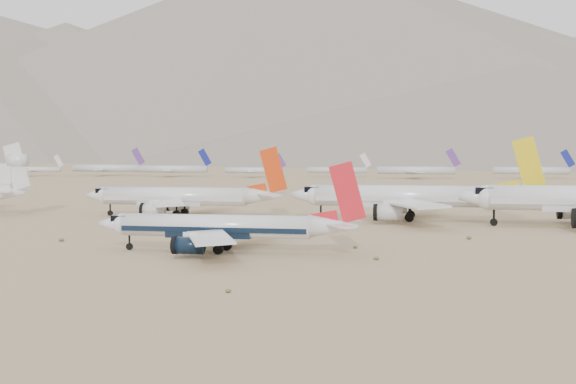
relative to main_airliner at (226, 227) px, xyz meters
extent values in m
plane|color=#82674B|center=(-1.23, -5.67, -3.85)|extent=(7000.00, 7000.00, 0.00)
cylinder|color=white|center=(-1.79, 0.00, 0.17)|extent=(29.55, 3.49, 3.49)
cube|color=black|center=(-1.79, 0.00, -0.27)|extent=(28.96, 3.55, 0.79)
sphere|color=white|center=(-16.56, 0.00, 0.17)|extent=(3.49, 3.49, 3.49)
cube|color=black|center=(-17.09, 0.00, 1.13)|extent=(2.44, 2.27, 0.87)
cone|color=white|center=(16.47, 0.00, 0.43)|extent=(7.39, 3.49, 3.49)
cube|color=white|center=(0.49, -10.36, -0.44)|extent=(11.41, 17.98, 0.55)
cube|color=white|center=(17.91, -3.40, 0.87)|extent=(4.69, 6.13, 0.21)
cylinder|color=black|center=(-3.43, -7.26, -2.02)|extent=(4.10, 2.51, 2.51)
cube|color=white|center=(0.49, 10.36, -0.44)|extent=(11.41, 17.98, 0.55)
cube|color=white|center=(17.91, 3.40, 0.87)|extent=(4.69, 6.13, 0.21)
cylinder|color=black|center=(-3.43, 7.26, -2.02)|extent=(4.10, 2.51, 2.51)
cube|color=red|center=(18.53, 0.00, 5.53)|extent=(5.60, 0.28, 9.23)
cylinder|color=black|center=(-15.69, 0.00, -3.32)|extent=(1.05, 0.44, 1.05)
cylinder|color=black|center=(-0.56, -2.44, -3.11)|extent=(1.47, 0.87, 1.47)
cylinder|color=black|center=(-0.56, 2.44, -3.11)|extent=(1.47, 0.87, 1.47)
sphere|color=white|center=(41.32, 51.88, 2.05)|extent=(5.12, 5.12, 5.12)
cube|color=black|center=(40.55, 51.88, 3.45)|extent=(3.59, 3.33, 1.28)
cylinder|color=silver|center=(60.10, 62.33, -1.16)|extent=(5.87, 3.69, 3.69)
cylinder|color=black|center=(42.60, 51.88, -3.08)|extent=(1.54, 0.64, 1.54)
cylinder|color=white|center=(23.49, 61.05, 1.61)|extent=(39.02, 4.74, 4.74)
cube|color=silver|center=(23.49, 61.05, 1.01)|extent=(38.24, 4.81, 1.07)
sphere|color=white|center=(3.98, 61.05, 1.61)|extent=(4.74, 4.74, 4.74)
cube|color=black|center=(3.27, 61.05, 2.91)|extent=(3.32, 3.08, 1.19)
cone|color=white|center=(47.60, 61.05, 1.96)|extent=(9.75, 4.74, 4.74)
cube|color=white|center=(26.50, 47.30, 0.78)|extent=(15.07, 23.75, 0.73)
cube|color=white|center=(49.50, 56.55, 2.56)|extent=(6.19, 8.10, 0.28)
cylinder|color=silver|center=(21.32, 51.40, -1.36)|extent=(5.42, 3.41, 3.41)
cube|color=white|center=(26.50, 74.80, 0.78)|extent=(15.07, 23.75, 0.73)
cube|color=white|center=(49.50, 65.56, 2.56)|extent=(6.19, 8.10, 0.28)
cylinder|color=silver|center=(21.32, 70.71, -1.36)|extent=(5.42, 3.41, 3.41)
cube|color=yellow|center=(50.31, 61.05, 8.72)|extent=(7.39, 0.38, 12.18)
cylinder|color=black|center=(5.16, 61.05, -3.13)|extent=(1.42, 0.59, 1.42)
cylinder|color=black|center=(25.11, 57.73, -2.85)|extent=(1.99, 1.19, 1.99)
cylinder|color=black|center=(25.11, 64.37, -2.85)|extent=(1.99, 1.19, 1.99)
cylinder|color=white|center=(-29.32, 60.69, 0.98)|extent=(34.32, 4.19, 4.19)
cube|color=silver|center=(-29.32, 60.69, 0.45)|extent=(33.64, 4.26, 0.94)
sphere|color=white|center=(-46.49, 60.69, 0.98)|extent=(4.19, 4.19, 4.19)
cube|color=black|center=(-47.12, 60.69, 2.13)|extent=(2.94, 2.73, 1.05)
cone|color=white|center=(-8.11, 60.69, 1.29)|extent=(8.58, 4.19, 4.19)
cube|color=white|center=(-26.67, 48.58, 0.24)|extent=(13.26, 20.89, 0.65)
cube|color=white|center=(-6.44, 56.72, 1.82)|extent=(5.45, 7.12, 0.25)
cylinder|color=silver|center=(-31.23, 52.18, -1.65)|extent=(4.77, 3.02, 3.02)
cube|color=white|center=(-26.67, 72.80, 0.24)|extent=(13.26, 20.89, 0.65)
cube|color=white|center=(-6.44, 64.65, 1.82)|extent=(5.45, 7.12, 0.25)
cylinder|color=silver|center=(-31.23, 69.19, -1.65)|extent=(4.77, 3.02, 3.02)
cube|color=red|center=(-5.73, 60.69, 7.24)|extent=(6.50, 0.34, 10.72)
cylinder|color=black|center=(-45.44, 60.69, -3.22)|extent=(1.26, 0.52, 1.26)
cylinder|color=black|center=(-27.89, 57.75, -2.96)|extent=(1.76, 1.05, 1.76)
cylinder|color=black|center=(-27.89, 63.63, -2.96)|extent=(1.76, 1.05, 1.76)
cone|color=white|center=(-69.92, 56.92, 1.56)|extent=(9.21, 4.41, 4.41)
cube|color=white|center=(-68.13, 52.68, 2.11)|extent=(5.85, 7.65, 0.26)
cube|color=white|center=(-68.13, 61.17, 2.11)|extent=(5.85, 7.65, 0.26)
cube|color=white|center=(-67.36, 56.92, 7.93)|extent=(6.99, 0.35, 11.51)
cylinder|color=white|center=(-67.11, 56.92, 9.35)|extent=(4.61, 2.86, 2.86)
cylinder|color=silver|center=(-208.58, 325.02, 0.11)|extent=(31.38, 3.10, 3.10)
cube|color=white|center=(-193.81, 325.02, 5.35)|extent=(6.25, 0.31, 7.87)
cube|color=silver|center=(-208.58, 316.90, -0.36)|extent=(8.27, 14.45, 0.31)
cube|color=silver|center=(-208.58, 333.14, -0.36)|extent=(8.27, 14.45, 0.31)
cylinder|color=silver|center=(-170.09, 340.44, 0.70)|extent=(43.43, 4.29, 4.29)
cube|color=#5E3488|center=(-149.65, 340.44, 7.96)|extent=(8.65, 0.43, 10.89)
cube|color=silver|center=(-170.09, 329.19, 0.06)|extent=(11.44, 19.99, 0.43)
cube|color=silver|center=(-170.09, 351.68, 0.06)|extent=(11.44, 19.99, 0.43)
cylinder|color=silver|center=(-124.46, 331.20, 0.61)|extent=(41.61, 4.11, 4.11)
cube|color=navy|center=(-104.88, 331.20, 7.56)|extent=(8.29, 0.41, 10.44)
cube|color=silver|center=(-124.46, 320.43, -0.01)|extent=(10.96, 19.15, 0.41)
cube|color=silver|center=(-124.46, 341.97, -0.01)|extent=(10.96, 19.15, 0.41)
cylinder|color=silver|center=(-74.81, 328.01, 0.20)|extent=(33.28, 3.29, 3.29)
cube|color=#5E3488|center=(-59.15, 328.01, 5.76)|extent=(6.63, 0.33, 8.35)
cube|color=silver|center=(-74.81, 319.40, -0.29)|extent=(8.77, 15.32, 0.33)
cube|color=silver|center=(-74.81, 336.63, -0.29)|extent=(8.77, 15.32, 0.33)
cylinder|color=silver|center=(-28.09, 338.06, 0.26)|extent=(34.51, 3.41, 3.41)
cube|color=white|center=(-11.85, 338.06, 6.03)|extent=(6.87, 0.34, 8.66)
cube|color=silver|center=(-28.09, 329.13, -0.25)|extent=(9.09, 15.89, 0.34)
cube|color=silver|center=(-28.09, 346.99, -0.25)|extent=(9.09, 15.89, 0.34)
cylinder|color=silver|center=(17.07, 326.25, 0.64)|extent=(42.15, 4.16, 4.16)
cube|color=#5E3488|center=(36.90, 326.25, 7.68)|extent=(8.39, 0.42, 10.57)
cube|color=silver|center=(17.07, 315.34, 0.01)|extent=(11.10, 19.40, 0.42)
cube|color=silver|center=(17.07, 337.16, 0.01)|extent=(11.10, 19.40, 0.42)
cylinder|color=silver|center=(78.77, 336.95, 0.54)|extent=(40.28, 3.98, 3.98)
cube|color=navy|center=(97.72, 336.95, 7.27)|extent=(8.02, 0.40, 10.10)
cube|color=silver|center=(78.77, 326.53, -0.05)|extent=(10.61, 18.54, 0.40)
cube|color=silver|center=(78.77, 347.38, -0.05)|extent=(10.61, 18.54, 0.40)
cone|color=slate|center=(-801.23, 1554.33, 146.15)|extent=(1800.00, 1800.00, 300.00)
cone|color=slate|center=(-301.23, 1684.33, 231.15)|extent=(2444.00, 2444.00, 470.00)
cone|color=slate|center=(198.77, 1474.33, 116.15)|extent=(1824.00, 1824.00, 240.00)
cone|color=slate|center=(148.77, 1094.33, 66.15)|extent=(1260.00, 1260.00, 140.00)
ellipsoid|color=brown|center=(-31.63, 8.73, -3.55)|extent=(0.98, 0.98, 0.54)
ellipsoid|color=brown|center=(9.47, -33.37, -3.64)|extent=(0.70, 0.70, 0.39)
ellipsoid|color=brown|center=(23.17, -4.07, -3.59)|extent=(0.84, 0.84, 0.46)
ellipsoid|color=brown|center=(36.87, 25.23, -3.55)|extent=(0.98, 0.98, 0.54)
ellipsoid|color=brown|center=(18.79, 8.65, -3.62)|extent=(0.74, 0.74, 0.41)
camera|label=1|loc=(32.65, -117.44, 11.75)|focal=50.00mm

